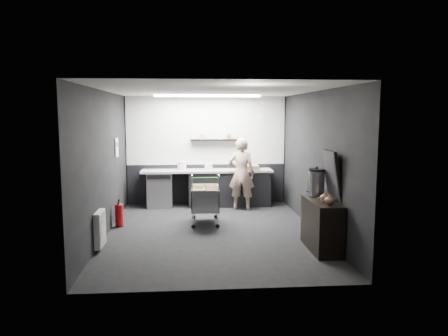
{
  "coord_description": "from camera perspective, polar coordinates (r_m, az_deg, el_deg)",
  "views": [
    {
      "loc": [
        -0.43,
        -8.18,
        2.29
      ],
      "look_at": [
        0.26,
        0.4,
        1.2
      ],
      "focal_mm": 35.0,
      "sensor_mm": 36.0,
      "label": 1
    }
  ],
  "objects": [
    {
      "name": "kitchen_wall_panel",
      "position": [
        10.93,
        -2.34,
        4.91
      ],
      "size": [
        3.95,
        0.02,
        1.7
      ],
      "primitive_type": "cube",
      "color": "silver",
      "rests_on": "wall_back"
    },
    {
      "name": "wall_right",
      "position": [
        8.59,
        11.88,
        0.79
      ],
      "size": [
        0.0,
        5.5,
        5.5
      ],
      "primitive_type": "plane",
      "rotation": [
        1.57,
        0.0,
        -1.57
      ],
      "color": "black",
      "rests_on": "floor"
    },
    {
      "name": "poster",
      "position": [
        9.64,
        -13.85,
        2.61
      ],
      "size": [
        0.02,
        0.3,
        0.4
      ],
      "primitive_type": "cube",
      "color": "white",
      "rests_on": "wall_left"
    },
    {
      "name": "pink_tub",
      "position": [
        10.68,
        -5.53,
        0.29
      ],
      "size": [
        0.21,
        0.21,
        0.21
      ],
      "primitive_type": "cylinder",
      "color": "silver",
      "rests_on": "prep_counter"
    },
    {
      "name": "radiator",
      "position": [
        7.69,
        -15.91,
        -7.67
      ],
      "size": [
        0.1,
        0.5,
        0.6
      ],
      "primitive_type": "cube",
      "color": "silver",
      "rests_on": "wall_left"
    },
    {
      "name": "white_container",
      "position": [
        10.64,
        -2.03,
        0.16
      ],
      "size": [
        0.2,
        0.16,
        0.16
      ],
      "primitive_type": "cube",
      "rotation": [
        0.0,
        0.0,
        -0.12
      ],
      "color": "silver",
      "rests_on": "prep_counter"
    },
    {
      "name": "wall_clock",
      "position": [
        11.05,
        4.97,
        6.47
      ],
      "size": [
        0.2,
        0.03,
        0.2
      ],
      "primitive_type": "cylinder",
      "rotation": [
        1.57,
        0.0,
        0.0
      ],
      "color": "silver",
      "rests_on": "wall_back"
    },
    {
      "name": "wall_back",
      "position": [
        10.98,
        -2.33,
        2.31
      ],
      "size": [
        5.5,
        0.0,
        5.5
      ],
      "primitive_type": "plane",
      "rotation": [
        1.57,
        0.0,
        0.0
      ],
      "color": "black",
      "rests_on": "floor"
    },
    {
      "name": "wall_front",
      "position": [
        5.53,
        -0.07,
        -2.55
      ],
      "size": [
        5.5,
        0.0,
        5.5
      ],
      "primitive_type": "plane",
      "rotation": [
        -1.57,
        0.0,
        0.0
      ],
      "color": "black",
      "rests_on": "floor"
    },
    {
      "name": "ceiling_strip",
      "position": [
        10.05,
        -2.16,
        9.39
      ],
      "size": [
        2.4,
        0.2,
        0.04
      ],
      "primitive_type": "cube",
      "color": "white",
      "rests_on": "ceiling"
    },
    {
      "name": "person",
      "position": [
        10.33,
        2.29,
        -0.76
      ],
      "size": [
        0.71,
        0.55,
        1.71
      ],
      "primitive_type": "imported",
      "rotation": [
        0.0,
        0.0,
        2.89
      ],
      "color": "beige",
      "rests_on": "floor"
    },
    {
      "name": "fire_extinguisher",
      "position": [
        9.09,
        -13.53,
        -5.88
      ],
      "size": [
        0.16,
        0.16,
        0.54
      ],
      "color": "#AC0B0F",
      "rests_on": "floor"
    },
    {
      "name": "floating_shelf",
      "position": [
        10.84,
        -1.25,
        3.68
      ],
      "size": [
        1.2,
        0.22,
        0.04
      ],
      "primitive_type": "cube",
      "color": "black",
      "rests_on": "wall_back"
    },
    {
      "name": "sideboard",
      "position": [
        7.54,
        12.68,
        -6.4
      ],
      "size": [
        0.48,
        1.12,
        1.68
      ],
      "color": "black",
      "rests_on": "floor"
    },
    {
      "name": "wall_left",
      "position": [
        8.38,
        -15.36,
        0.53
      ],
      "size": [
        0.0,
        5.5,
        5.5
      ],
      "primitive_type": "plane",
      "rotation": [
        1.57,
        0.0,
        1.57
      ],
      "color": "black",
      "rests_on": "floor"
    },
    {
      "name": "ceiling",
      "position": [
        8.2,
        -1.61,
        10.09
      ],
      "size": [
        5.5,
        5.5,
        0.0
      ],
      "primitive_type": "plane",
      "rotation": [
        3.14,
        0.0,
        0.0
      ],
      "color": "silver",
      "rests_on": "wall_back"
    },
    {
      "name": "dado_panel",
      "position": [
        11.07,
        -2.3,
        -2.09
      ],
      "size": [
        3.95,
        0.02,
        1.0
      ],
      "primitive_type": "cube",
      "color": "black",
      "rests_on": "wall_back"
    },
    {
      "name": "cardboard_box",
      "position": [
        10.73,
        2.98,
        0.07
      ],
      "size": [
        0.57,
        0.43,
        0.11
      ],
      "primitive_type": "cube",
      "rotation": [
        0.0,
        0.0,
        0.01
      ],
      "color": "tan",
      "rests_on": "prep_counter"
    },
    {
      "name": "poster_red_band",
      "position": [
        9.63,
        -13.83,
        3.03
      ],
      "size": [
        0.02,
        0.22,
        0.1
      ],
      "primitive_type": "cube",
      "color": "red",
      "rests_on": "poster"
    },
    {
      "name": "floor",
      "position": [
        8.51,
        -1.54,
        -8.39
      ],
      "size": [
        5.5,
        5.5,
        0.0
      ],
      "primitive_type": "plane",
      "color": "black",
      "rests_on": "ground"
    },
    {
      "name": "prep_counter",
      "position": [
        10.77,
        -1.52,
        -2.57
      ],
      "size": [
        3.2,
        0.61,
        0.9
      ],
      "color": "black",
      "rests_on": "floor"
    },
    {
      "name": "shopping_cart",
      "position": [
        9.07,
        -2.52,
        -4.2
      ],
      "size": [
        0.58,
        0.95,
        1.04
      ],
      "color": "silver",
      "rests_on": "floor"
    }
  ]
}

